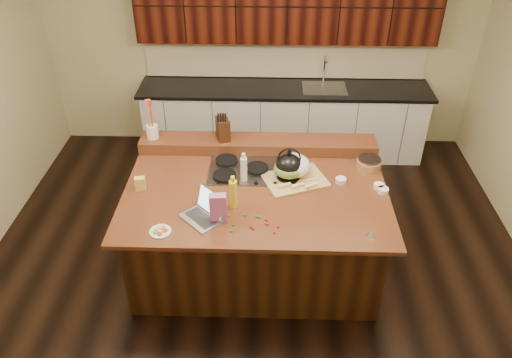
{
  "coord_description": "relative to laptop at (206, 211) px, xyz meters",
  "views": [
    {
      "loc": [
        0.11,
        -3.68,
        3.6
      ],
      "look_at": [
        0.0,
        0.05,
        1.0
      ],
      "focal_mm": 35.0,
      "sensor_mm": 36.0,
      "label": 1
    }
  ],
  "objects": [
    {
      "name": "room",
      "position": [
        0.41,
        0.41,
        0.37
      ],
      "size": [
        5.52,
        5.02,
        2.72
      ],
      "color": "black",
      "rests_on": "ground"
    },
    {
      "name": "island",
      "position": [
        0.41,
        0.41,
        -0.52
      ],
      "size": [
        2.4,
        1.6,
        0.92
      ],
      "color": "black",
      "rests_on": "ground"
    },
    {
      "name": "back_ledge",
      "position": [
        0.41,
        1.11,
        -0.0
      ],
      "size": [
        2.4,
        0.3,
        0.12
      ],
      "primitive_type": "cube",
      "color": "black",
      "rests_on": "island"
    },
    {
      "name": "cooktop",
      "position": [
        0.41,
        0.71,
        -0.05
      ],
      "size": [
        0.92,
        0.52,
        0.05
      ],
      "color": "gray",
      "rests_on": "island"
    },
    {
      "name": "back_counter",
      "position": [
        0.71,
        2.63,
        0.0
      ],
      "size": [
        3.7,
        0.66,
        2.4
      ],
      "color": "silver",
      "rests_on": "ground"
    },
    {
      "name": "kettle",
      "position": [
        0.71,
        0.58,
        0.09
      ],
      "size": [
        0.26,
        0.26,
        0.22
      ],
      "primitive_type": "ellipsoid",
      "rotation": [
        0.0,
        0.0,
        -0.07
      ],
      "color": "black",
      "rests_on": "cooktop"
    },
    {
      "name": "green_bowl",
      "position": [
        0.71,
        0.58,
        0.06
      ],
      "size": [
        0.33,
        0.33,
        0.16
      ],
      "primitive_type": "ellipsoid",
      "rotation": [
        0.0,
        0.0,
        -0.18
      ],
      "color": "olive",
      "rests_on": "cooktop"
    },
    {
      "name": "laptop",
      "position": [
        0.0,
        0.0,
        0.0
      ],
      "size": [
        0.42,
        0.42,
        0.23
      ],
      "rotation": [
        0.0,
        0.0,
        -0.8
      ],
      "color": "#B7B7BC",
      "rests_on": "island"
    },
    {
      "name": "oil_bottle",
      "position": [
        0.23,
        0.14,
        0.07
      ],
      "size": [
        0.08,
        0.08,
        0.27
      ],
      "primitive_type": "cylinder",
      "rotation": [
        0.0,
        0.0,
        -0.24
      ],
      "color": "yellow",
      "rests_on": "island"
    },
    {
      "name": "vinegar_bottle",
      "position": [
        0.3,
        0.54,
        0.06
      ],
      "size": [
        0.07,
        0.07,
        0.25
      ],
      "primitive_type": "cylinder",
      "rotation": [
        0.0,
        0.0,
        -0.16
      ],
      "color": "silver",
      "rests_on": "island"
    },
    {
      "name": "wooden_tray",
      "position": [
        0.76,
        0.61,
        0.04
      ],
      "size": [
        0.66,
        0.58,
        0.23
      ],
      "rotation": [
        0.0,
        0.0,
        0.37
      ],
      "color": "tan",
      "rests_on": "island"
    },
    {
      "name": "ramekin_a",
      "position": [
        1.53,
        0.46,
        -0.04
      ],
      "size": [
        0.13,
        0.13,
        0.04
      ],
      "primitive_type": "cylinder",
      "rotation": [
        0.0,
        0.0,
        -0.36
      ],
      "color": "white",
      "rests_on": "island"
    },
    {
      "name": "ramekin_b",
      "position": [
        1.56,
        0.4,
        -0.04
      ],
      "size": [
        0.12,
        0.12,
        0.04
      ],
      "primitive_type": "cylinder",
      "rotation": [
        0.0,
        0.0,
        -0.17
      ],
      "color": "white",
      "rests_on": "island"
    },
    {
      "name": "ramekin_c",
      "position": [
        1.2,
        0.54,
        -0.04
      ],
      "size": [
        0.12,
        0.12,
        0.04
      ],
      "primitive_type": "cylinder",
      "rotation": [
        0.0,
        0.0,
        -0.2
      ],
      "color": "white",
      "rests_on": "island"
    },
    {
      "name": "strainer_bowl",
      "position": [
        1.49,
        0.79,
        -0.02
      ],
      "size": [
        0.31,
        0.31,
        0.09
      ],
      "primitive_type": "cylinder",
      "rotation": [
        0.0,
        0.0,
        0.35
      ],
      "color": "#996B3F",
      "rests_on": "island"
    },
    {
      "name": "kitchen_timer",
      "position": [
        1.36,
        -0.2,
        -0.03
      ],
      "size": [
        0.08,
        0.08,
        0.07
      ],
      "primitive_type": "cone",
      "rotation": [
        0.0,
        0.0,
        0.06
      ],
      "color": "silver",
      "rests_on": "island"
    },
    {
      "name": "pink_bag",
      "position": [
        0.11,
        -0.05,
        0.07
      ],
      "size": [
        0.15,
        0.09,
        0.26
      ],
      "primitive_type": "cube",
      "rotation": [
        0.0,
        0.0,
        0.1
      ],
      "color": "#BD59A0",
      "rests_on": "island"
    },
    {
      "name": "candy_plate",
      "position": [
        -0.35,
        -0.21,
        -0.06
      ],
      "size": [
        0.23,
        0.23,
        0.01
      ],
      "primitive_type": "cylinder",
      "rotation": [
        0.0,
        0.0,
        -0.39
      ],
      "color": "white",
      "rests_on": "island"
    },
    {
      "name": "package_box",
      "position": [
        -0.64,
        0.38,
        0.0
      ],
      "size": [
        0.1,
        0.08,
        0.13
      ],
      "primitive_type": "cube",
      "rotation": [
        0.0,
        0.0,
        0.19
      ],
      "color": "#F1BF55",
      "rests_on": "island"
    },
    {
      "name": "utensil_crock",
      "position": [
        -0.66,
        1.11,
        0.13
      ],
      "size": [
        0.13,
        0.13,
        0.14
      ],
      "primitive_type": "cylinder",
      "rotation": [
        0.0,
        0.0,
        0.12
      ],
      "color": "white",
      "rests_on": "back_ledge"
    },
    {
      "name": "knife_block",
      "position": [
        0.06,
        1.11,
        0.17
      ],
      "size": [
        0.16,
        0.21,
        0.23
      ],
      "primitive_type": "cube",
      "rotation": [
        0.0,
        0.0,
        0.31
      ],
      "color": "black",
      "rests_on": "back_ledge"
    },
    {
      "name": "gumdrop_0",
      "position": [
        0.58,
        -0.2,
        -0.05
      ],
      "size": [
        0.02,
        0.02,
        0.02
      ],
      "primitive_type": "ellipsoid",
      "color": "red",
      "rests_on": "island"
    },
    {
      "name": "gumdrop_1",
      "position": [
        0.33,
        0.02,
        -0.05
      ],
      "size": [
        0.02,
        0.02,
        0.02
      ],
      "primitive_type": "ellipsoid",
      "color": "#198C26",
      "rests_on": "island"
    },
    {
      "name": "gumdrop_2",
      "position": [
        0.52,
        -0.09,
        -0.05
      ],
      "size": [
        0.02,
        0.02,
        0.02
      ],
      "primitive_type": "ellipsoid",
      "color": "red",
      "rests_on": "island"
    },
    {
      "name": "gumdrop_3",
      "position": [
        0.23,
        -0.19,
        -0.05
      ],
      "size": [
        0.02,
        0.02,
        0.02
      ],
      "primitive_type": "ellipsoid",
      "color": "#198C26",
      "rests_on": "island"
    },
    {
      "name": "gumdrop_4",
      "position": [
        0.39,
        -0.13,
        -0.05
      ],
      "size": [
        0.02,
        0.02,
        0.02
      ],
      "primitive_type": "ellipsoid",
      "color": "red",
      "rests_on": "island"
    },
    {
      "name": "gumdrop_5",
      "position": [
        0.45,
        -0.0,
        -0.05
      ],
      "size": [
        0.02,
        0.02,
        0.02
      ],
      "primitive_type": "ellipsoid",
      "color": "#198C26",
      "rests_on": "island"
    },
    {
      "name": "gumdrop_6",
      "position": [
        0.61,
        -0.13,
        -0.05
      ],
      "size": [
        0.02,
        0.02,
        0.02
      ],
      "primitive_type": "ellipsoid",
      "color": "red",
      "rests_on": "island"
    },
    {
      "name": "gumdrop_7",
      "position": [
        0.24,
        -0.11,
        -0.05
      ],
      "size": [
        0.02,
        0.02,
        0.02
      ],
      "primitive_type": "ellipsoid",
      "color": "#198C26",
      "rests_on": "island"
    },
    {
      "name": "gumdrop_8",
      "position": [
        0.4,
        -0.15,
        -0.05
      ],
      "size": [
        0.02,
        0.02,
        0.02
      ],
      "primitive_type": "ellipsoid",
      "color": "red",
      "rests_on": "island"
    },
    {
      "name": "gumdrop_9",
      "position": [
        0.2,
        0.01,
        -0.05
      ],
      "size": [
        0.02,
        0.02,
        0.02
      ],
      "primitive_type": "ellipsoid",
      "color": "#198C26",
      "rests_on": "island"
    },
    {
      "name": "gumdrop_10",
      "position": [
        0.51,
        -0.04,
        -0.05
      ],
      "size": [
        0.02,
        0.02,
        0.02
      ],
      "primitive_type": "ellipsoid",
      "color": "red",
      "rests_on": "island"
    },
    {
      "name": "gumdrop_11",
      "position": [
        0.16,
        -0.02,
        -0.05
      ],
      "size": [
        0.02,
        0.02,
        0.02
      ],
      "primitive_type": "ellipsoid",
      "color": "#198C26",
      "rests_on": "island"
    },
    {
      "name": "gumdrop_12",
      "position": [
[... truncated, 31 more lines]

